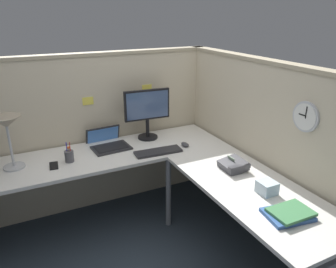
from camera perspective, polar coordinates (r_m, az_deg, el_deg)
name	(u,v)px	position (r m, az deg, el deg)	size (l,w,h in m)	color
ground_plane	(160,238)	(3.09, -1.35, -17.95)	(6.80, 6.80, 0.00)	#2D3842
cubicle_wall_back	(90,133)	(3.33, -13.57, 0.15)	(2.57, 0.12, 1.58)	beige
cubicle_wall_right	(264,152)	(2.92, 16.51, -3.14)	(0.12, 2.37, 1.58)	beige
desk	(146,184)	(2.65, -3.91, -8.71)	(2.35, 2.15, 0.73)	silver
monitor	(147,110)	(3.19, -3.69, 4.19)	(0.46, 0.20, 0.50)	black
laptop	(108,143)	(3.15, -10.61, -1.54)	(0.37, 0.40, 0.22)	#232326
keyboard	(158,152)	(2.94, -1.73, -3.13)	(0.43, 0.14, 0.02)	#232326
computer_mouse	(185,144)	(3.09, 3.01, -1.85)	(0.06, 0.10, 0.03)	#38383D
desk_lamp_dome	(7,126)	(2.83, -26.58, 1.25)	(0.24, 0.24, 0.44)	#B7BABF
pen_cup	(69,156)	(2.88, -17.03, -3.74)	(0.08, 0.08, 0.18)	#4C4C51
cell_phone	(54,166)	(2.86, -19.50, -5.29)	(0.07, 0.14, 0.01)	black
office_phone	(234,165)	(2.68, 11.49, -5.45)	(0.20, 0.21, 0.11)	#38383D
book_stack	(289,214)	(2.22, 20.55, -13.01)	(0.31, 0.25, 0.04)	#335999
tissue_box	(267,187)	(2.41, 17.06, -9.01)	(0.12, 0.12, 0.09)	silver
wall_clock	(306,117)	(2.46, 23.20, 2.84)	(0.04, 0.22, 0.22)	#B7BABF
pinned_note_leftmost	(88,101)	(3.17, -13.94, 5.67)	(0.10, 0.00, 0.07)	#EAD84C
pinned_note_middle	(138,107)	(3.34, -5.34, 4.85)	(0.10, 0.00, 0.06)	pink
pinned_note_rightmost	(147,88)	(3.34, -3.73, 8.02)	(0.11, 0.00, 0.08)	#EAD84C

